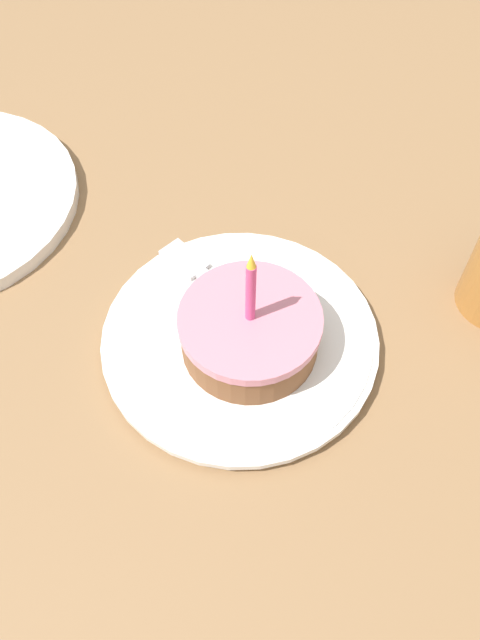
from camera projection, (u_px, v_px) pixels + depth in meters
name	position (u px, v px, depth m)	size (l,w,h in m)	color
ground_plane	(258.00, 384.00, 0.54)	(2.40, 2.40, 0.04)	olive
plate	(240.00, 339.00, 0.54)	(0.24, 0.24, 0.02)	white
cake_slice	(250.00, 331.00, 0.51)	(0.12, 0.12, 0.12)	brown
fork	(220.00, 289.00, 0.55)	(0.17, 0.04, 0.00)	silver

